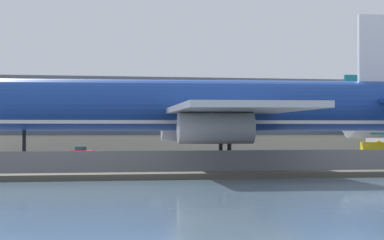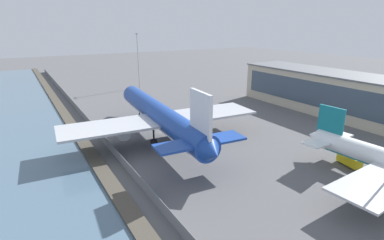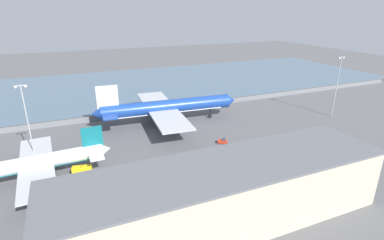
{
  "view_description": "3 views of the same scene",
  "coord_description": "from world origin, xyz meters",
  "px_view_note": "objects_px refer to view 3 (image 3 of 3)",
  "views": [
    {
      "loc": [
        -11.1,
        -82.98,
        4.07
      ],
      "look_at": [
        5.05,
        -0.38,
        5.27
      ],
      "focal_mm": 70.0,
      "sensor_mm": 36.0,
      "label": 1
    },
    {
      "loc": [
        72.82,
        -32.96,
        28.83
      ],
      "look_at": [
        4.52,
        7.7,
        3.56
      ],
      "focal_mm": 28.0,
      "sensor_mm": 36.0,
      "label": 2
    },
    {
      "loc": [
        40.56,
        105.39,
        43.48
      ],
      "look_at": [
        -2.89,
        4.19,
        2.33
      ],
      "focal_mm": 28.0,
      "sensor_mm": 36.0,
      "label": 3
    }
  ],
  "objects_px": {
    "baggage_tug": "(223,141)",
    "apron_light_mast_apron_west": "(337,84)",
    "ops_van": "(82,170)",
    "passenger_jet_white_teal": "(31,164)",
    "apron_light_mast_apron_east": "(28,123)",
    "cargo_jet_blue": "(166,107)"
  },
  "relations": [
    {
      "from": "apron_light_mast_apron_east",
      "to": "passenger_jet_white_teal",
      "type": "bearing_deg",
      "value": 87.84
    },
    {
      "from": "passenger_jet_white_teal",
      "to": "ops_van",
      "type": "xyz_separation_m",
      "value": [
        -12.18,
        1.76,
        -3.53
      ]
    },
    {
      "from": "passenger_jet_white_teal",
      "to": "baggage_tug",
      "type": "relative_size",
      "value": 12.17
    },
    {
      "from": "passenger_jet_white_teal",
      "to": "baggage_tug",
      "type": "distance_m",
      "value": 58.28
    },
    {
      "from": "ops_van",
      "to": "passenger_jet_white_teal",
      "type": "bearing_deg",
      "value": -8.24
    },
    {
      "from": "ops_van",
      "to": "apron_light_mast_apron_east",
      "type": "xyz_separation_m",
      "value": [
        11.88,
        -9.77,
        12.3
      ]
    },
    {
      "from": "apron_light_mast_apron_west",
      "to": "apron_light_mast_apron_east",
      "type": "distance_m",
      "value": 114.1
    },
    {
      "from": "baggage_tug",
      "to": "ops_van",
      "type": "distance_m",
      "value": 46.01
    },
    {
      "from": "apron_light_mast_apron_east",
      "to": "ops_van",
      "type": "bearing_deg",
      "value": 140.56
    },
    {
      "from": "baggage_tug",
      "to": "ops_van",
      "type": "bearing_deg",
      "value": 2.76
    },
    {
      "from": "ops_van",
      "to": "apron_light_mast_apron_east",
      "type": "bearing_deg",
      "value": -39.44
    },
    {
      "from": "baggage_tug",
      "to": "apron_light_mast_apron_east",
      "type": "xyz_separation_m",
      "value": [
        57.84,
        -7.56,
        12.77
      ]
    },
    {
      "from": "baggage_tug",
      "to": "apron_light_mast_apron_west",
      "type": "xyz_separation_m",
      "value": [
        -56.25,
        -5.78,
        13.22
      ]
    },
    {
      "from": "passenger_jet_white_teal",
      "to": "apron_light_mast_apron_west",
      "type": "distance_m",
      "value": 114.93
    },
    {
      "from": "passenger_jet_white_teal",
      "to": "apron_light_mast_apron_west",
      "type": "xyz_separation_m",
      "value": [
        -114.39,
        -6.24,
        9.22
      ]
    },
    {
      "from": "cargo_jet_blue",
      "to": "baggage_tug",
      "type": "relative_size",
      "value": 16.53
    },
    {
      "from": "ops_van",
      "to": "apron_light_mast_apron_west",
      "type": "height_order",
      "value": "apron_light_mast_apron_west"
    },
    {
      "from": "passenger_jet_white_teal",
      "to": "apron_light_mast_apron_west",
      "type": "bearing_deg",
      "value": -176.88
    },
    {
      "from": "ops_van",
      "to": "apron_light_mast_apron_east",
      "type": "height_order",
      "value": "apron_light_mast_apron_east"
    },
    {
      "from": "ops_van",
      "to": "apron_light_mast_apron_west",
      "type": "distance_m",
      "value": 103.31
    },
    {
      "from": "cargo_jet_blue",
      "to": "ops_van",
      "type": "relative_size",
      "value": 10.65
    },
    {
      "from": "baggage_tug",
      "to": "cargo_jet_blue",
      "type": "bearing_deg",
      "value": -66.25
    }
  ]
}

